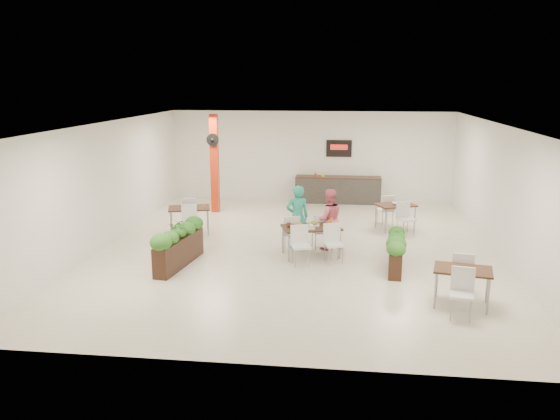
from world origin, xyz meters
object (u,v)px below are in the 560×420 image
at_px(main_table, 311,231).
at_px(diner_man, 297,217).
at_px(planter_left, 179,244).
at_px(red_column, 215,163).
at_px(service_counter, 338,189).
at_px(side_table_b, 396,209).
at_px(diner_woman, 329,219).
at_px(planter_right, 396,248).
at_px(side_table_c, 463,276).
at_px(side_table_a, 189,212).

distance_m(main_table, diner_man, 0.79).
relative_size(main_table, planter_left, 0.90).
bearing_deg(red_column, service_counter, 25.00).
distance_m(red_column, side_table_b, 6.01).
relative_size(red_column, diner_woman, 2.03).
bearing_deg(planter_left, planter_right, 4.33).
height_order(service_counter, main_table, service_counter).
bearing_deg(service_counter, diner_man, -99.82).
height_order(diner_man, side_table_b, diner_man).
relative_size(diner_woman, side_table_b, 0.96).
bearing_deg(service_counter, red_column, -155.00).
distance_m(side_table_b, side_table_c, 5.58).
bearing_deg(diner_woman, planter_right, 121.62).
xyz_separation_m(service_counter, main_table, (-0.57, -6.23, 0.14)).
relative_size(red_column, planter_left, 1.51).
height_order(planter_left, planter_right, planter_left).
bearing_deg(red_column, side_table_a, -92.81).
relative_size(service_counter, side_table_a, 1.79).
height_order(diner_man, diner_woman, diner_man).
bearing_deg(side_table_a, service_counter, 31.57).
xyz_separation_m(diner_man, side_table_b, (2.68, 2.13, -0.21)).
height_order(red_column, service_counter, red_column).
bearing_deg(planter_left, diner_man, 33.50).
relative_size(service_counter, planter_left, 1.41).
bearing_deg(service_counter, side_table_b, -63.52).
xyz_separation_m(planter_left, side_table_b, (5.29, 3.87, 0.09)).
distance_m(main_table, planter_right, 2.12).
relative_size(side_table_a, side_table_b, 1.02).
bearing_deg(diner_man, red_column, -68.71).
xyz_separation_m(diner_man, side_table_c, (3.45, -3.40, -0.21)).
xyz_separation_m(red_column, main_table, (3.43, -4.36, -1.01)).
bearing_deg(side_table_c, service_counter, 117.04).
height_order(diner_woman, planter_left, diner_woman).
distance_m(side_table_a, side_table_c, 7.98).
distance_m(service_counter, side_table_a, 6.12).
bearing_deg(main_table, planter_right, -19.18).
bearing_deg(diner_man, main_table, 102.79).
height_order(diner_man, planter_right, diner_man).
xyz_separation_m(diner_woman, side_table_c, (2.65, -3.40, -0.17)).
bearing_deg(main_table, diner_man, 120.81).
bearing_deg(diner_man, service_counter, -117.84).
bearing_deg(main_table, side_table_a, 154.27).
bearing_deg(diner_man, planter_right, 132.49).
relative_size(planter_left, side_table_b, 1.29).
height_order(side_table_b, side_table_c, same).
bearing_deg(side_table_c, diner_woman, 139.54).
bearing_deg(side_table_c, main_table, 149.72).
bearing_deg(diner_man, side_table_a, -36.48).
xyz_separation_m(diner_woman, planter_right, (1.59, -1.35, -0.30)).
xyz_separation_m(planter_left, side_table_a, (-0.55, 2.79, 0.09)).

